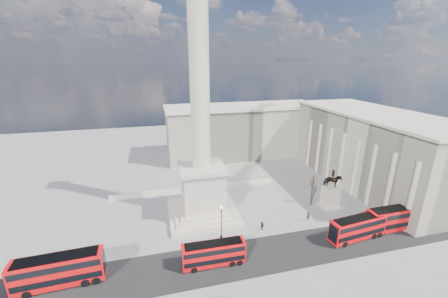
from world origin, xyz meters
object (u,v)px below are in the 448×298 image
object	(u,v)px
pedestrian_standing	(340,224)
victorian_lamp	(221,220)
equestrian_statue	(331,194)
pedestrian_crossing	(262,226)
pedestrian_walking	(308,216)
nelsons_column	(201,156)
red_bus_d	(395,218)
red_bus_a	(60,270)
red_bus_c	(358,228)
red_bus_b	(214,253)

from	to	relation	value
pedestrian_standing	victorian_lamp	bearing A→B (deg)	-38.63
equestrian_statue	pedestrian_crossing	distance (m)	18.28
pedestrian_walking	pedestrian_crossing	size ratio (longest dim) A/B	1.04
victorian_lamp	pedestrian_crossing	size ratio (longest dim) A/B	3.51
victorian_lamp	nelsons_column	bearing A→B (deg)	101.22
red_bus_d	pedestrian_walking	bearing A→B (deg)	153.66
red_bus_a	pedestrian_standing	distance (m)	47.61
equestrian_statue	pedestrian_standing	bearing A→B (deg)	-110.47
red_bus_d	pedestrian_standing	world-z (taller)	red_bus_d
nelsons_column	victorian_lamp	world-z (taller)	nelsons_column
victorian_lamp	red_bus_a	bearing A→B (deg)	-168.70
red_bus_c	equestrian_statue	size ratio (longest dim) A/B	1.24
nelsons_column	pedestrian_walking	xyz separation A→B (m)	(20.11, -7.56, -11.95)
red_bus_c	victorian_lamp	distance (m)	24.39
red_bus_a	pedestrian_crossing	distance (m)	33.30
red_bus_a	red_bus_d	size ratio (longest dim) A/B	1.04
red_bus_b	red_bus_d	bearing A→B (deg)	2.63
nelsons_column	victorian_lamp	size ratio (longest dim) A/B	7.63
equestrian_statue	nelsons_column	bearing A→B (deg)	172.01
equestrian_statue	pedestrian_crossing	bearing A→B (deg)	-165.54
victorian_lamp	pedestrian_walking	xyz separation A→B (m)	(18.31, 1.48, -2.88)
red_bus_b	red_bus_d	xyz separation A→B (m)	(35.11, 0.94, 0.34)
red_bus_d	pedestrian_crossing	distance (m)	25.10
red_bus_b	red_bus_c	size ratio (longest dim) A/B	0.90
red_bus_a	red_bus_c	xyz separation A→B (m)	(48.28, -1.12, -0.24)
red_bus_c	pedestrian_standing	distance (m)	3.90
victorian_lamp	red_bus_b	bearing A→B (deg)	-113.17
victorian_lamp	pedestrian_standing	world-z (taller)	victorian_lamp
pedestrian_crossing	red_bus_c	bearing A→B (deg)	-130.80
red_bus_b	red_bus_c	bearing A→B (deg)	1.53
victorian_lamp	pedestrian_standing	distance (m)	23.14
red_bus_b	pedestrian_crossing	world-z (taller)	red_bus_b
red_bus_c	pedestrian_standing	xyz separation A→B (m)	(-0.76, 3.59, -1.35)
red_bus_a	victorian_lamp	world-z (taller)	victorian_lamp
equestrian_statue	pedestrian_walking	world-z (taller)	equestrian_statue
victorian_lamp	pedestrian_crossing	xyz separation A→B (m)	(8.10, 0.65, -2.92)
red_bus_d	pedestrian_standing	bearing A→B (deg)	162.85
red_bus_d	pedestrian_walking	world-z (taller)	red_bus_d
red_bus_b	pedestrian_walking	distance (m)	22.40
victorian_lamp	pedestrian_walking	world-z (taller)	victorian_lamp
red_bus_b	victorian_lamp	size ratio (longest dim) A/B	1.51
nelsons_column	red_bus_c	bearing A→B (deg)	-30.73
pedestrian_walking	equestrian_statue	bearing A→B (deg)	19.62
equestrian_statue	pedestrian_standing	distance (m)	8.44
red_bus_d	victorian_lamp	distance (m)	32.89
red_bus_a	victorian_lamp	size ratio (longest dim) A/B	1.83
pedestrian_standing	pedestrian_crossing	bearing A→B (deg)	-44.41
red_bus_a	pedestrian_standing	xyz separation A→B (m)	(47.52, 2.47, -1.58)
equestrian_statue	pedestrian_walking	xyz separation A→B (m)	(-7.36, -3.70, -2.12)
equestrian_statue	pedestrian_standing	world-z (taller)	equestrian_statue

